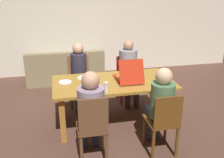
{
  "coord_description": "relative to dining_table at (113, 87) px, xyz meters",
  "views": [
    {
      "loc": [
        -0.84,
        -3.83,
        2.26
      ],
      "look_at": [
        0.0,
        0.1,
        0.77
      ],
      "focal_mm": 41.69,
      "sensor_mm": 36.0,
      "label": 1
    }
  ],
  "objects": [
    {
      "name": "drinking_glass_1",
      "position": [
        -0.19,
        -0.37,
        0.17
      ],
      "size": [
        0.07,
        0.07,
        0.14
      ],
      "primitive_type": "cylinder",
      "color": "silver",
      "rests_on": "dining_table"
    },
    {
      "name": "chair_1",
      "position": [
        -0.48,
        0.91,
        -0.16
      ],
      "size": [
        0.43,
        0.39,
        0.95
      ],
      "color": "brown",
      "rests_on": "ground"
    },
    {
      "name": "person_1",
      "position": [
        -0.48,
        0.77,
        0.05
      ],
      "size": [
        0.29,
        0.51,
        1.23
      ],
      "color": "#35404B",
      "rests_on": "ground"
    },
    {
      "name": "back_wall",
      "position": [
        0.0,
        2.87,
        0.7
      ],
      "size": [
        7.97,
        0.12,
        2.73
      ],
      "primitive_type": "cube",
      "color": "beige",
      "rests_on": "ground"
    },
    {
      "name": "dining_table",
      "position": [
        0.0,
        0.0,
        0.0
      ],
      "size": [
        1.93,
        0.99,
        0.76
      ],
      "color": "olive",
      "rests_on": "ground"
    },
    {
      "name": "person_2",
      "position": [
        0.48,
        0.78,
        0.06
      ],
      "size": [
        0.35,
        0.56,
        1.24
      ],
      "color": "#3E2F3F",
      "rests_on": "ground"
    },
    {
      "name": "person_0",
      "position": [
        -0.48,
        -0.82,
        0.08
      ],
      "size": [
        0.35,
        0.49,
        1.25
      ],
      "color": "#2B2D4E",
      "rests_on": "ground"
    },
    {
      "name": "pizza_box_0",
      "position": [
        0.24,
        0.01,
        0.15
      ],
      "size": [
        0.39,
        0.54,
        0.39
      ],
      "color": "#B42611",
      "rests_on": "dining_table"
    },
    {
      "name": "chair_2",
      "position": [
        0.48,
        0.91,
        -0.18
      ],
      "size": [
        0.4,
        0.4,
        0.89
      ],
      "color": "red",
      "rests_on": "ground"
    },
    {
      "name": "drinking_glass_0",
      "position": [
        0.68,
        -0.18,
        0.15
      ],
      "size": [
        0.07,
        0.07,
        0.11
      ],
      "primitive_type": "cylinder",
      "color": "silver",
      "rests_on": "dining_table"
    },
    {
      "name": "chair_0",
      "position": [
        -0.48,
        -0.94,
        -0.16
      ],
      "size": [
        0.39,
        0.39,
        0.97
      ],
      "color": "brown",
      "rests_on": "ground"
    },
    {
      "name": "chair_3",
      "position": [
        0.48,
        -0.97,
        -0.17
      ],
      "size": [
        0.4,
        0.45,
        0.92
      ],
      "color": "brown",
      "rests_on": "ground"
    },
    {
      "name": "plate_0",
      "position": [
        -0.76,
        0.12,
        0.1
      ],
      "size": [
        0.21,
        0.21,
        0.01
      ],
      "color": "white",
      "rests_on": "dining_table"
    },
    {
      "name": "plate_2",
      "position": [
        -0.44,
        0.26,
        0.11
      ],
      "size": [
        0.23,
        0.23,
        0.03
      ],
      "color": "white",
      "rests_on": "dining_table"
    },
    {
      "name": "person_3",
      "position": [
        0.48,
        -0.83,
        0.06
      ],
      "size": [
        0.32,
        0.5,
        1.24
      ],
      "color": "#38364E",
      "rests_on": "ground"
    },
    {
      "name": "couch",
      "position": [
        -0.69,
        2.26,
        -0.38
      ],
      "size": [
        1.8,
        0.81,
        0.78
      ],
      "color": "#857753",
      "rests_on": "ground"
    },
    {
      "name": "plate_1",
      "position": [
        -0.43,
        -0.26,
        0.11
      ],
      "size": [
        0.22,
        0.22,
        0.03
      ],
      "color": "white",
      "rests_on": "dining_table"
    },
    {
      "name": "ground_plane",
      "position": [
        0.0,
        0.0,
        -0.67
      ],
      "size": [
        20.0,
        20.0,
        0.0
      ],
      "primitive_type": "plane",
      "color": "#53352A"
    }
  ]
}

